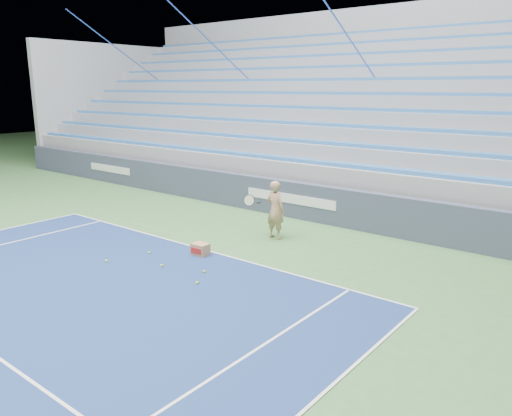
% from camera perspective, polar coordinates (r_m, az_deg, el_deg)
% --- Properties ---
extents(sponsor_barrier, '(30.00, 0.32, 1.10)m').
position_cam_1_polar(sponsor_barrier, '(15.22, 4.20, 1.01)').
color(sponsor_barrier, '#383F55').
rests_on(sponsor_barrier, ground).
extents(bleachers, '(31.00, 9.15, 7.30)m').
position_cam_1_polar(bleachers, '(19.90, 13.77, 8.91)').
color(bleachers, gray).
rests_on(bleachers, ground).
extents(tennis_player, '(0.90, 0.82, 1.54)m').
position_cam_1_polar(tennis_player, '(12.97, 2.20, -0.19)').
color(tennis_player, tan).
rests_on(tennis_player, ground).
extents(ball_box, '(0.41, 0.33, 0.29)m').
position_cam_1_polar(ball_box, '(11.89, -6.38, -4.73)').
color(ball_box, '#AC7A53').
rests_on(ball_box, ground).
extents(tennis_ball_0, '(0.07, 0.07, 0.07)m').
position_cam_1_polar(tennis_ball_0, '(12.21, -12.10, -5.01)').
color(tennis_ball_0, '#B7E22E').
rests_on(tennis_ball_0, ground).
extents(tennis_ball_1, '(0.07, 0.07, 0.07)m').
position_cam_1_polar(tennis_ball_1, '(11.29, -10.72, -6.49)').
color(tennis_ball_1, '#B7E22E').
rests_on(tennis_ball_1, ground).
extents(tennis_ball_2, '(0.07, 0.07, 0.07)m').
position_cam_1_polar(tennis_ball_2, '(10.81, -5.93, -7.24)').
color(tennis_ball_2, '#B7E22E').
rests_on(tennis_ball_2, ground).
extents(tennis_ball_3, '(0.07, 0.07, 0.07)m').
position_cam_1_polar(tennis_ball_3, '(10.24, -6.74, -8.48)').
color(tennis_ball_3, '#B7E22E').
rests_on(tennis_ball_3, ground).
extents(tennis_ball_4, '(0.07, 0.07, 0.07)m').
position_cam_1_polar(tennis_ball_4, '(11.89, -16.73, -5.81)').
color(tennis_ball_4, '#B7E22E').
rests_on(tennis_ball_4, ground).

